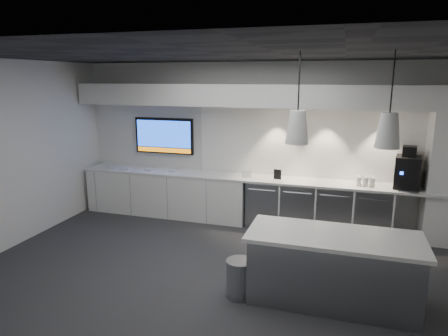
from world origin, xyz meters
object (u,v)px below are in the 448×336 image
(bin, at_px, (240,278))
(coffee_machine, at_px, (408,171))
(island, at_px, (332,268))
(wall_tv, at_px, (164,136))

(bin, relative_size, coffee_machine, 0.68)
(island, bearing_deg, coffee_machine, 65.99)
(wall_tv, height_order, island, wall_tv)
(island, height_order, bin, island)
(island, distance_m, bin, 1.15)
(island, relative_size, bin, 4.27)
(wall_tv, xyz_separation_m, island, (3.46, -2.67, -1.12))
(coffee_machine, bearing_deg, wall_tv, -174.69)
(coffee_machine, bearing_deg, island, -105.75)
(bin, bearing_deg, coffee_machine, 50.16)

